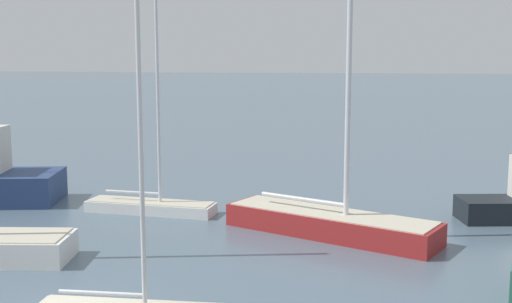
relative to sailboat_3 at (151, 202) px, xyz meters
name	(u,v)px	position (x,y,z in m)	size (l,w,h in m)	color
sailboat_3	(151,202)	(0.00, 0.00, 0.00)	(5.12, 1.24, 8.69)	white
sailboat_4	(330,219)	(7.21, -1.38, 0.14)	(7.61, 4.23, 10.86)	maroon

